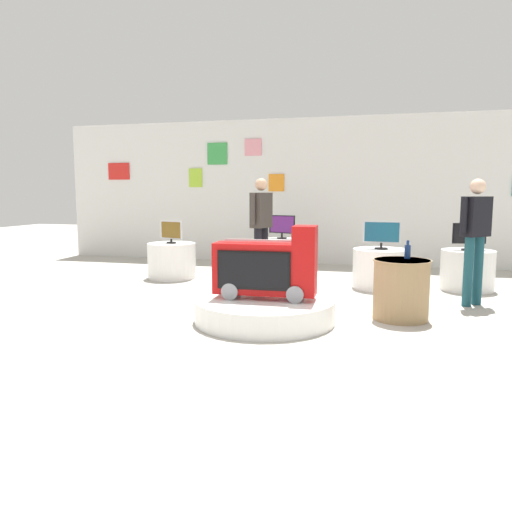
# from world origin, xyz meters

# --- Properties ---
(ground_plane) EXTENTS (30.00, 30.00, 0.00)m
(ground_plane) POSITION_xyz_m (0.00, 0.00, 0.00)
(ground_plane) COLOR #B2ADA3
(back_wall_display) EXTENTS (11.82, 0.13, 3.06)m
(back_wall_display) POSITION_xyz_m (-0.01, 4.89, 1.53)
(back_wall_display) COLOR silver
(back_wall_display) RESTS_ON ground
(main_display_pedestal) EXTENTS (1.64, 1.64, 0.27)m
(main_display_pedestal) POSITION_xyz_m (-0.10, -0.04, 0.14)
(main_display_pedestal) COLOR white
(main_display_pedestal) RESTS_ON ground
(novelty_firetruck_tv) EXTENTS (1.20, 0.40, 0.86)m
(novelty_firetruck_tv) POSITION_xyz_m (-0.08, -0.04, 0.63)
(novelty_firetruck_tv) COLOR gray
(novelty_firetruck_tv) RESTS_ON main_display_pedestal
(display_pedestal_left_rear) EXTENTS (0.68, 0.68, 0.62)m
(display_pedestal_left_rear) POSITION_xyz_m (-0.66, 3.78, 0.31)
(display_pedestal_left_rear) COLOR white
(display_pedestal_left_rear) RESTS_ON ground
(tv_on_left_rear) EXTENTS (0.54, 0.20, 0.45)m
(tv_on_left_rear) POSITION_xyz_m (-0.66, 3.78, 0.88)
(tv_on_left_rear) COLOR black
(tv_on_left_rear) RESTS_ON display_pedestal_left_rear
(display_pedestal_center_rear) EXTENTS (0.80, 0.80, 0.62)m
(display_pedestal_center_rear) POSITION_xyz_m (2.52, 2.59, 0.31)
(display_pedestal_center_rear) COLOR white
(display_pedestal_center_rear) RESTS_ON ground
(tv_on_center_rear) EXTENTS (0.50, 0.21, 0.42)m
(tv_on_center_rear) POSITION_xyz_m (2.51, 2.58, 0.85)
(tv_on_center_rear) COLOR black
(tv_on_center_rear) RESTS_ON display_pedestal_center_rear
(display_pedestal_right_rear) EXTENTS (0.85, 0.85, 0.62)m
(display_pedestal_right_rear) POSITION_xyz_m (-2.39, 2.45, 0.31)
(display_pedestal_right_rear) COLOR white
(display_pedestal_right_rear) RESTS_ON ground
(tv_on_right_rear) EXTENTS (0.46, 0.18, 0.39)m
(tv_on_right_rear) POSITION_xyz_m (-2.38, 2.44, 0.84)
(tv_on_right_rear) COLOR black
(tv_on_right_rear) RESTS_ON display_pedestal_right_rear
(display_pedestal_far_right) EXTENTS (0.87, 0.87, 0.62)m
(display_pedestal_far_right) POSITION_xyz_m (1.21, 2.41, 0.31)
(display_pedestal_far_right) COLOR white
(display_pedestal_far_right) RESTS_ON ground
(tv_on_far_right) EXTENTS (0.58, 0.20, 0.44)m
(tv_on_far_right) POSITION_xyz_m (1.21, 2.41, 0.87)
(tv_on_far_right) COLOR black
(tv_on_far_right) RESTS_ON display_pedestal_far_right
(side_table_round) EXTENTS (0.67, 0.67, 0.72)m
(side_table_round) POSITION_xyz_m (1.45, 0.46, 0.37)
(side_table_round) COLOR #9E7F56
(side_table_round) RESTS_ON ground
(bottle_on_side_table) EXTENTS (0.07, 0.07, 0.22)m
(bottle_on_side_table) POSITION_xyz_m (1.51, 0.59, 0.81)
(bottle_on_side_table) COLOR navy
(bottle_on_side_table) RESTS_ON side_table_round
(shopper_browsing_near_truck) EXTENTS (0.32, 0.53, 1.74)m
(shopper_browsing_near_truck) POSITION_xyz_m (-0.70, 2.25, 1.02)
(shopper_browsing_near_truck) COLOR black
(shopper_browsing_near_truck) RESTS_ON ground
(shopper_browsing_rear) EXTENTS (0.43, 0.41, 1.68)m
(shopper_browsing_rear) POSITION_xyz_m (2.40, 1.45, 0.99)
(shopper_browsing_rear) COLOR #194751
(shopper_browsing_rear) RESTS_ON ground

